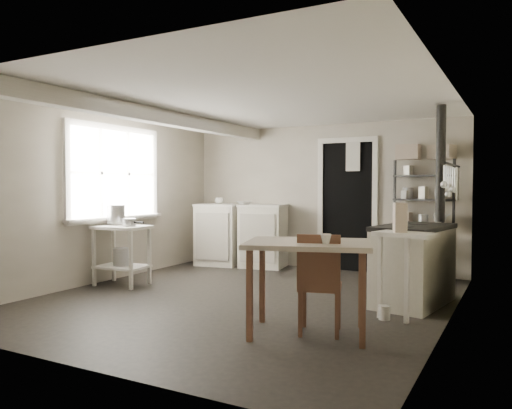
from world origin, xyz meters
The scene contains 31 objects.
floor centered at (0.00, 0.00, 0.00)m, with size 5.00×5.00×0.00m, color black.
ceiling centered at (0.00, 0.00, 2.30)m, with size 5.00×5.00×0.00m, color white.
wall_back centered at (0.00, 2.50, 1.15)m, with size 4.50×0.02×2.30m, color #BCB2A0.
wall_front centered at (0.00, -2.50, 1.15)m, with size 4.50×0.02×2.30m, color #BCB2A0.
wall_left centered at (-2.25, 0.00, 1.15)m, with size 0.02×5.00×2.30m, color #BCB2A0.
wall_right centered at (2.25, 0.00, 1.15)m, with size 0.02×5.00×2.30m, color #BCB2A0.
window centered at (-2.22, 0.20, 1.50)m, with size 0.12×1.76×1.28m, color white, non-canonical shape.
doorway centered at (0.45, 2.47, 1.00)m, with size 0.96×0.10×2.08m, color white, non-canonical shape.
ceiling_beam centered at (-1.20, 0.00, 2.20)m, with size 0.18×5.00×0.18m, color white, non-canonical shape.
wallpaper_panel centered at (2.24, 0.00, 1.15)m, with size 0.01×5.00×2.30m, color beige, non-canonical shape.
utensil_rail centered at (2.19, 0.60, 1.55)m, with size 0.06×1.20×0.44m, color #B7B7BA, non-canonical shape.
prep_table centered at (-1.84, -0.06, 0.40)m, with size 0.70×0.50×0.80m, color white, non-canonical shape.
stockpot centered at (-2.00, 0.00, 0.94)m, with size 0.24×0.24×0.26m, color #B7B7BA.
saucepan centered at (-1.70, -0.07, 0.85)m, with size 0.18×0.18×0.10m, color #B7B7BA.
bucket centered at (-1.82, -0.09, 0.39)m, with size 0.21×0.21×0.23m, color #B7B7BA.
base_cabinets centered at (-1.25, 2.12, 0.46)m, with size 1.56×0.67×1.02m, color beige, non-canonical shape.
mixing_bowl centered at (-1.14, 2.02, 0.96)m, with size 0.30×0.30×0.07m, color silver.
counter_cup centered at (-1.65, 2.07, 0.97)m, with size 0.14×0.14×0.11m, color silver.
shelf_rack centered at (1.63, 2.31, 0.95)m, with size 0.81×0.31×1.70m, color black, non-canonical shape.
shelf_jar centered at (1.38, 2.26, 1.36)m, with size 0.08×0.08×0.18m, color silver.
storage_box_a centered at (1.42, 2.25, 2.01)m, with size 0.31×0.27×0.21m, color beige.
storage_box_b centered at (1.86, 2.34, 1.99)m, with size 0.31×0.28×0.20m, color beige.
stove centered at (1.80, 0.66, 0.44)m, with size 0.62×1.13×0.88m, color beige, non-canonical shape.
stovepipe centered at (2.01, 1.14, 1.59)m, with size 0.11×0.11×1.36m, color black, non-canonical shape.
side_ledge centered at (1.88, -0.16, 0.43)m, with size 0.57×0.31×0.88m, color white, non-canonical shape.
oats_box centered at (1.82, -0.14, 1.01)m, with size 0.11×0.19×0.28m, color beige.
work_table centered at (1.19, -0.94, 0.38)m, with size 1.10×0.77×0.83m, color beige, non-canonical shape.
table_cup centered at (1.39, -1.04, 0.80)m, with size 0.09×0.09×0.09m, color silver.
chair centered at (1.27, -0.86, 0.48)m, with size 0.37×0.39×0.91m, color brown, non-canonical shape.
flour_sack centered at (1.24, 2.19, 0.24)m, with size 0.35×0.30×0.42m, color silver.
floor_crock centered at (1.68, -0.13, 0.08)m, with size 0.11×0.11×0.14m, color silver.
Camera 1 is at (2.87, -5.05, 1.33)m, focal length 35.00 mm.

